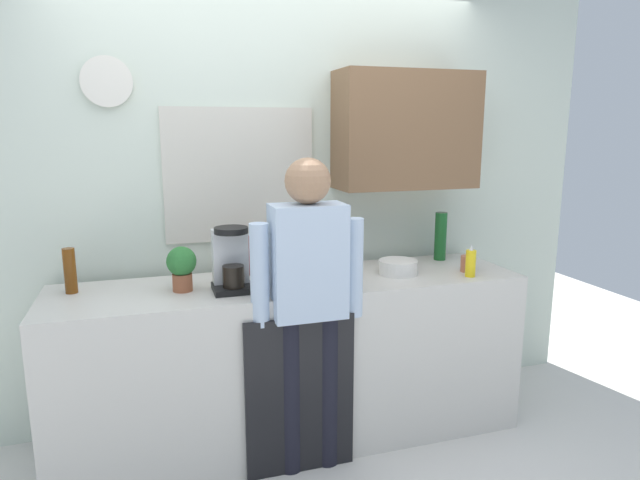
{
  "coord_description": "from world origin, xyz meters",
  "views": [
    {
      "loc": [
        -0.73,
        -2.49,
        1.73
      ],
      "look_at": [
        0.14,
        0.25,
        1.15
      ],
      "focal_mm": 30.87,
      "sensor_mm": 36.0,
      "label": 1
    }
  ],
  "objects_px": {
    "bottle_green_wine": "(441,236)",
    "bottle_red_vinegar": "(246,256)",
    "mixing_bowl": "(398,267)",
    "cup_terracotta_mug": "(468,264)",
    "dish_soap": "(471,263)",
    "potted_plant": "(182,266)",
    "bottle_amber_beer": "(70,271)",
    "person_at_sink": "(308,291)",
    "cup_white_mug": "(280,265)",
    "coffee_maker": "(231,262)"
  },
  "relations": [
    {
      "from": "cup_white_mug",
      "to": "dish_soap",
      "type": "height_order",
      "value": "dish_soap"
    },
    {
      "from": "cup_terracotta_mug",
      "to": "cup_white_mug",
      "type": "bearing_deg",
      "value": 163.82
    },
    {
      "from": "coffee_maker",
      "to": "cup_terracotta_mug",
      "type": "relative_size",
      "value": 3.59
    },
    {
      "from": "dish_soap",
      "to": "cup_white_mug",
      "type": "bearing_deg",
      "value": 158.11
    },
    {
      "from": "dish_soap",
      "to": "potted_plant",
      "type": "bearing_deg",
      "value": 172.59
    },
    {
      "from": "cup_terracotta_mug",
      "to": "person_at_sink",
      "type": "height_order",
      "value": "person_at_sink"
    },
    {
      "from": "bottle_amber_beer",
      "to": "person_at_sink",
      "type": "relative_size",
      "value": 0.14
    },
    {
      "from": "bottle_amber_beer",
      "to": "bottle_red_vinegar",
      "type": "distance_m",
      "value": 0.9
    },
    {
      "from": "bottle_green_wine",
      "to": "person_at_sink",
      "type": "height_order",
      "value": "person_at_sink"
    },
    {
      "from": "mixing_bowl",
      "to": "person_at_sink",
      "type": "distance_m",
      "value": 0.66
    },
    {
      "from": "cup_white_mug",
      "to": "bottle_red_vinegar",
      "type": "bearing_deg",
      "value": 175.47
    },
    {
      "from": "potted_plant",
      "to": "dish_soap",
      "type": "height_order",
      "value": "potted_plant"
    },
    {
      "from": "bottle_amber_beer",
      "to": "person_at_sink",
      "type": "height_order",
      "value": "person_at_sink"
    },
    {
      "from": "bottle_green_wine",
      "to": "cup_terracotta_mug",
      "type": "xyz_separation_m",
      "value": [
        0.0,
        -0.31,
        -0.1
      ]
    },
    {
      "from": "bottle_red_vinegar",
      "to": "mixing_bowl",
      "type": "relative_size",
      "value": 1.0
    },
    {
      "from": "bottle_red_vinegar",
      "to": "cup_white_mug",
      "type": "height_order",
      "value": "bottle_red_vinegar"
    },
    {
      "from": "cup_white_mug",
      "to": "person_at_sink",
      "type": "bearing_deg",
      "value": -87.3
    },
    {
      "from": "cup_white_mug",
      "to": "potted_plant",
      "type": "xyz_separation_m",
      "value": [
        -0.56,
        -0.2,
        0.08
      ]
    },
    {
      "from": "bottle_green_wine",
      "to": "bottle_red_vinegar",
      "type": "height_order",
      "value": "bottle_green_wine"
    },
    {
      "from": "potted_plant",
      "to": "dish_soap",
      "type": "distance_m",
      "value": 1.57
    },
    {
      "from": "bottle_amber_beer",
      "to": "dish_soap",
      "type": "distance_m",
      "value": 2.11
    },
    {
      "from": "bottle_red_vinegar",
      "to": "mixing_bowl",
      "type": "distance_m",
      "value": 0.86
    },
    {
      "from": "person_at_sink",
      "to": "mixing_bowl",
      "type": "bearing_deg",
      "value": 9.3
    },
    {
      "from": "potted_plant",
      "to": "bottle_green_wine",
      "type": "bearing_deg",
      "value": 7.42
    },
    {
      "from": "bottle_amber_beer",
      "to": "dish_soap",
      "type": "bearing_deg",
      "value": -9.09
    },
    {
      "from": "bottle_amber_beer",
      "to": "cup_terracotta_mug",
      "type": "relative_size",
      "value": 2.5
    },
    {
      "from": "cup_terracotta_mug",
      "to": "mixing_bowl",
      "type": "distance_m",
      "value": 0.41
    },
    {
      "from": "cup_terracotta_mug",
      "to": "mixing_bowl",
      "type": "xyz_separation_m",
      "value": [
        -0.41,
        0.07,
        -0.01
      ]
    },
    {
      "from": "bottle_red_vinegar",
      "to": "dish_soap",
      "type": "bearing_deg",
      "value": -19.27
    },
    {
      "from": "cup_terracotta_mug",
      "to": "bottle_green_wine",
      "type": "bearing_deg",
      "value": 90.55
    },
    {
      "from": "bottle_amber_beer",
      "to": "mixing_bowl",
      "type": "bearing_deg",
      "value": -5.41
    },
    {
      "from": "bottle_green_wine",
      "to": "cup_white_mug",
      "type": "relative_size",
      "value": 3.16
    },
    {
      "from": "bottle_green_wine",
      "to": "bottle_red_vinegar",
      "type": "bearing_deg",
      "value": 179.76
    },
    {
      "from": "dish_soap",
      "to": "person_at_sink",
      "type": "xyz_separation_m",
      "value": [
        -0.97,
        -0.09,
        -0.05
      ]
    },
    {
      "from": "mixing_bowl",
      "to": "person_at_sink",
      "type": "height_order",
      "value": "person_at_sink"
    },
    {
      "from": "coffee_maker",
      "to": "potted_plant",
      "type": "relative_size",
      "value": 1.43
    },
    {
      "from": "bottle_red_vinegar",
      "to": "person_at_sink",
      "type": "bearing_deg",
      "value": -66.93
    },
    {
      "from": "bottle_amber_beer",
      "to": "dish_soap",
      "type": "height_order",
      "value": "bottle_amber_beer"
    },
    {
      "from": "cup_terracotta_mug",
      "to": "dish_soap",
      "type": "xyz_separation_m",
      "value": [
        -0.04,
        -0.1,
        0.03
      ]
    },
    {
      "from": "mixing_bowl",
      "to": "coffee_maker",
      "type": "bearing_deg",
      "value": -178.67
    },
    {
      "from": "bottle_red_vinegar",
      "to": "mixing_bowl",
      "type": "bearing_deg",
      "value": -16.49
    },
    {
      "from": "coffee_maker",
      "to": "bottle_red_vinegar",
      "type": "relative_size",
      "value": 1.5
    },
    {
      "from": "bottle_green_wine",
      "to": "cup_white_mug",
      "type": "xyz_separation_m",
      "value": [
        -1.04,
        -0.01,
        -0.1
      ]
    },
    {
      "from": "person_at_sink",
      "to": "bottle_green_wine",
      "type": "bearing_deg",
      "value": 12.36
    },
    {
      "from": "cup_white_mug",
      "to": "person_at_sink",
      "type": "distance_m",
      "value": 0.49
    },
    {
      "from": "bottle_amber_beer",
      "to": "potted_plant",
      "type": "xyz_separation_m",
      "value": [
        0.54,
        -0.13,
        0.02
      ]
    },
    {
      "from": "bottle_red_vinegar",
      "to": "potted_plant",
      "type": "relative_size",
      "value": 0.96
    },
    {
      "from": "cup_terracotta_mug",
      "to": "person_at_sink",
      "type": "xyz_separation_m",
      "value": [
        -1.02,
        -0.19,
        -0.02
      ]
    },
    {
      "from": "potted_plant",
      "to": "person_at_sink",
      "type": "height_order",
      "value": "person_at_sink"
    },
    {
      "from": "bottle_amber_beer",
      "to": "dish_soap",
      "type": "relative_size",
      "value": 1.28
    }
  ]
}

